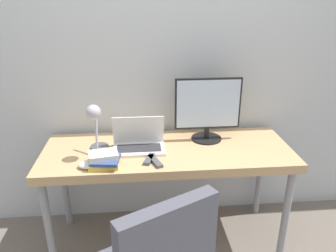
% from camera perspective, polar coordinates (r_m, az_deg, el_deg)
% --- Properties ---
extents(wall_back, '(8.00, 0.05, 2.60)m').
position_cam_1_polar(wall_back, '(2.44, -0.90, 11.43)').
color(wall_back, silver).
rests_on(wall_back, ground_plane).
extents(desk, '(1.70, 0.63, 0.76)m').
position_cam_1_polar(desk, '(2.28, -0.10, -5.47)').
color(desk, tan).
rests_on(desk, ground_plane).
extents(laptop, '(0.35, 0.21, 0.22)m').
position_cam_1_polar(laptop, '(2.24, -5.12, -2.89)').
color(laptop, silver).
rests_on(laptop, desk).
extents(monitor, '(0.47, 0.22, 0.45)m').
position_cam_1_polar(monitor, '(2.33, 6.94, 3.14)').
color(monitor, black).
rests_on(monitor, desk).
extents(desk_lamp, '(0.12, 0.25, 0.36)m').
position_cam_1_polar(desk_lamp, '(2.12, -12.59, 0.78)').
color(desk_lamp, '#4C4C51').
rests_on(desk_lamp, desk).
extents(book_stack, '(0.20, 0.21, 0.09)m').
position_cam_1_polar(book_stack, '(2.07, -11.07, -5.71)').
color(book_stack, gold).
rests_on(book_stack, desk).
extents(tv_remote, '(0.08, 0.15, 0.02)m').
position_cam_1_polar(tv_remote, '(2.10, -3.28, -5.77)').
color(tv_remote, '#4C4C51').
rests_on(tv_remote, desk).
extents(media_remote, '(0.10, 0.17, 0.02)m').
position_cam_1_polar(media_remote, '(2.07, -2.27, -6.13)').
color(media_remote, '#4C4C51').
rests_on(media_remote, desk).
extents(game_controller, '(0.15, 0.10, 0.04)m').
position_cam_1_polar(game_controller, '(2.07, -13.27, -6.52)').
color(game_controller, white).
rests_on(game_controller, desk).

